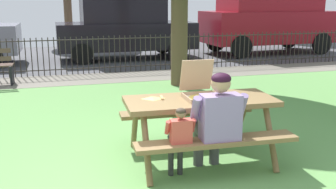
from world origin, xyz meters
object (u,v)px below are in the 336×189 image
(parked_car_right, at_px, (269,17))
(parked_car_center, at_px, (125,28))
(pizza_slice_on_table, at_px, (155,98))
(adult_at_table, at_px, (217,120))
(pizza_box_open, at_px, (201,91))
(picnic_table_foreground, at_px, (200,112))
(child_at_table, at_px, (179,136))

(parked_car_right, bearing_deg, parked_car_center, -180.00)
(pizza_slice_on_table, xyz_separation_m, adult_at_table, (0.53, -0.66, -0.12))
(pizza_box_open, bearing_deg, adult_at_table, -89.69)
(pizza_slice_on_table, relative_size, adult_at_table, 0.21)
(pizza_slice_on_table, distance_m, parked_car_right, 10.57)
(picnic_table_foreground, bearing_deg, adult_at_table, -89.10)
(picnic_table_foreground, distance_m, child_at_table, 0.67)
(child_at_table, xyz_separation_m, parked_car_center, (1.01, 9.11, 0.50))
(adult_at_table, bearing_deg, pizza_slice_on_table, 129.13)
(adult_at_table, xyz_separation_m, parked_car_center, (0.57, 9.10, 0.35))
(parked_car_center, relative_size, parked_car_right, 0.92)
(child_at_table, height_order, parked_car_center, parked_car_center)
(pizza_box_open, height_order, parked_car_right, parked_car_right)
(adult_at_table, relative_size, parked_car_center, 0.27)
(pizza_box_open, relative_size, child_at_table, 0.57)
(pizza_box_open, xyz_separation_m, child_at_table, (-0.43, -0.53, -0.35))
(picnic_table_foreground, height_order, pizza_slice_on_table, pizza_slice_on_table)
(picnic_table_foreground, distance_m, parked_car_center, 8.63)
(pizza_box_open, relative_size, pizza_slice_on_table, 1.93)
(picnic_table_foreground, distance_m, parked_car_right, 10.40)
(parked_car_center, bearing_deg, pizza_slice_on_table, -97.46)
(child_at_table, bearing_deg, picnic_table_foreground, 50.30)
(adult_at_table, distance_m, child_at_table, 0.46)
(pizza_slice_on_table, height_order, child_at_table, child_at_table)
(adult_at_table, bearing_deg, parked_car_center, 86.40)
(picnic_table_foreground, bearing_deg, child_at_table, -129.70)
(picnic_table_foreground, bearing_deg, pizza_slice_on_table, 163.71)
(pizza_slice_on_table, height_order, parked_car_right, parked_car_right)
(pizza_box_open, height_order, parked_car_center, parked_car_center)
(adult_at_table, relative_size, parked_car_right, 0.25)
(child_at_table, bearing_deg, parked_car_center, 83.69)
(picnic_table_foreground, relative_size, pizza_box_open, 3.88)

